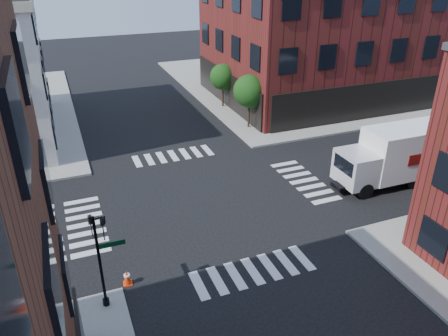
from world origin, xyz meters
name	(u,v)px	position (x,y,z in m)	size (l,w,h in m)	color
ground	(204,201)	(0.00, 0.00, 0.00)	(120.00, 120.00, 0.00)	black
sidewalk_ne	(315,80)	(21.00, 21.00, 0.07)	(30.00, 30.00, 0.15)	gray
building_ne	(343,35)	(20.50, 16.00, 6.00)	(25.00, 16.00, 12.00)	#4E1913
tree_near	(250,93)	(7.56, 9.98, 3.16)	(2.69, 2.69, 4.49)	black
tree_far	(223,78)	(7.56, 15.98, 2.87)	(2.43, 2.43, 4.07)	black
signal_pole	(100,251)	(-6.72, -6.68, 2.86)	(1.29, 1.24, 4.60)	black
box_truck	(399,155)	(12.46, -2.26, 1.94)	(8.31, 2.67, 3.74)	white
traffic_cone	(127,278)	(-5.70, -5.67, 0.36)	(0.45, 0.45, 0.75)	#F4350A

